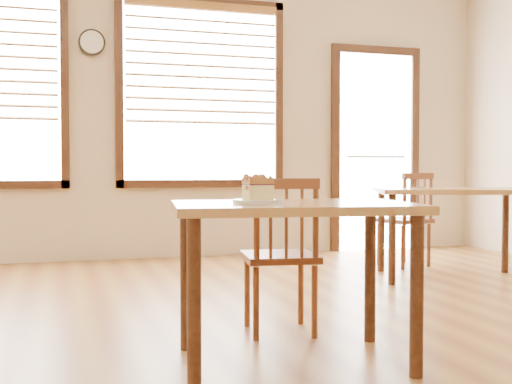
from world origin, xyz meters
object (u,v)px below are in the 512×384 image
cafe_chair_main (281,255)px  plate (258,202)px  cafe_table_main (293,226)px  cafe_table_second (452,200)px  cake_slice (258,187)px  wall_clock (92,42)px  cafe_chair_second (407,219)px

cafe_chair_main → plate: (-0.30, -0.53, 0.32)m
plate → cafe_table_main: bearing=4.7°
cafe_chair_main → cafe_table_second: cafe_chair_main is taller
cafe_chair_main → cafe_table_second: bearing=-138.9°
cake_slice → cafe_table_second: bearing=31.4°
wall_clock → cafe_chair_second: wall_clock is taller
cafe_table_main → plate: size_ratio=5.19×
cafe_table_main → cafe_table_second: (2.08, 1.80, 0.01)m
wall_clock → cake_slice: bearing=-81.7°
cafe_chair_second → cake_slice: 3.37m
wall_clock → cafe_table_main: (0.72, -3.72, -1.51)m
plate → cafe_table_second: bearing=38.9°
wall_clock → cafe_chair_second: 3.48m
cafe_table_second → cafe_chair_second: bearing=112.9°
wall_clock → cafe_chair_main: wall_clock is taller
cake_slice → cafe_chair_main: bearing=53.2°
wall_clock → cafe_chair_main: size_ratio=0.30×
cafe_chair_main → cafe_table_main: bearing=84.5°
wall_clock → cake_slice: wall_clock is taller
cafe_chair_second → plate: 3.37m
wall_clock → plate: size_ratio=1.13×
cafe_table_main → plate: (-0.18, -0.01, 0.12)m
cafe_table_second → cafe_chair_second: size_ratio=1.62×
cafe_table_second → cafe_chair_second: 0.72m
cafe_chair_main → cafe_chair_second: bearing=-126.7°
cafe_table_second → plate: (-2.25, -1.82, 0.11)m
cafe_chair_second → plate: (-2.23, -2.50, 0.31)m
wall_clock → cafe_chair_second: size_ratio=0.29×
cafe_table_second → plate: plate is taller
cafe_chair_main → plate: bearing=68.3°
wall_clock → plate: (0.54, -3.73, -1.39)m
cafe_table_second → wall_clock: bearing=166.6°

